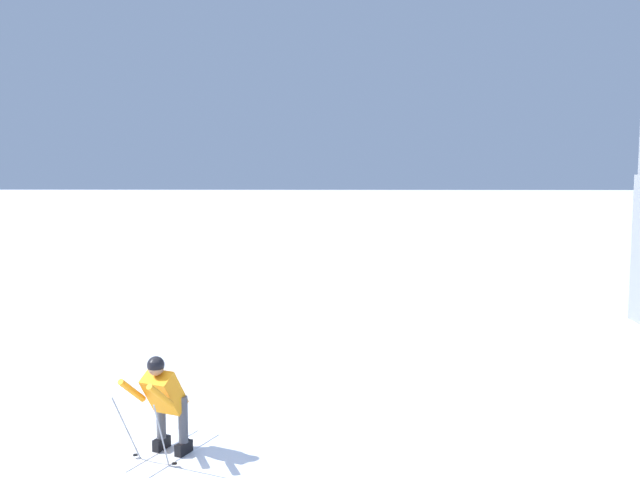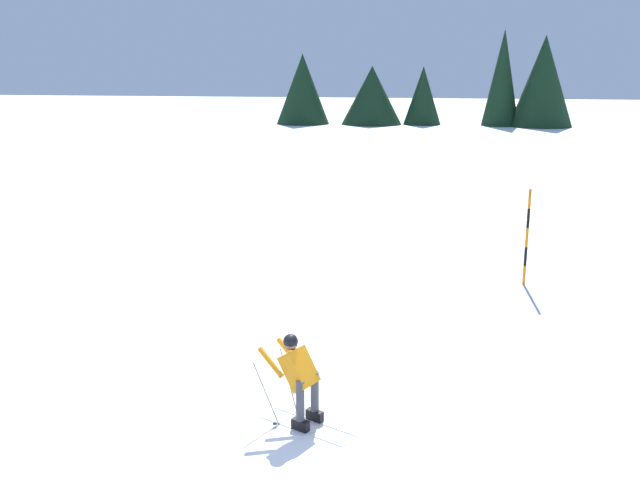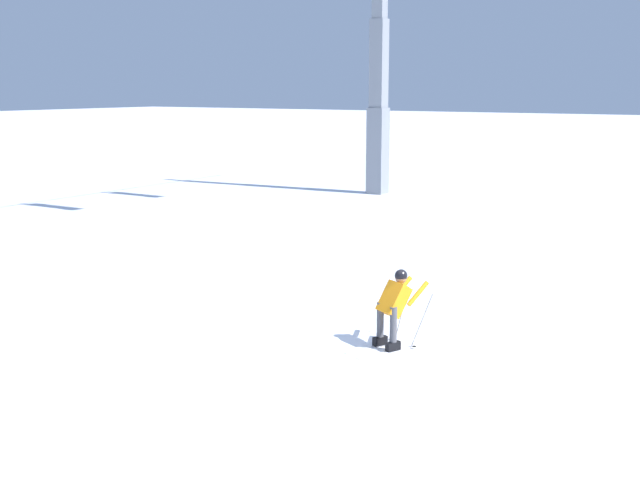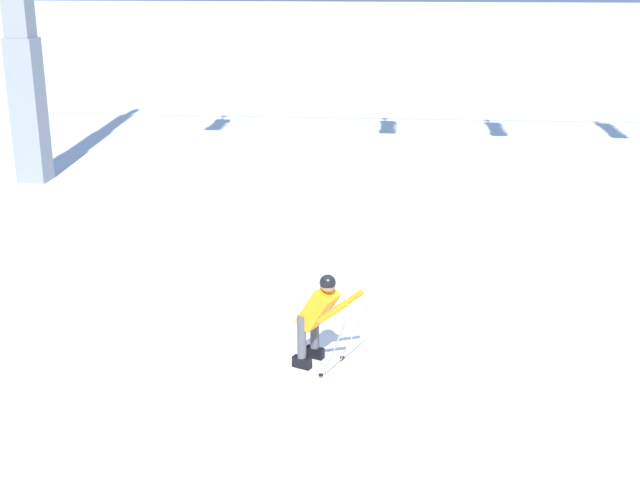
{
  "view_description": "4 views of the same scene",
  "coord_description": "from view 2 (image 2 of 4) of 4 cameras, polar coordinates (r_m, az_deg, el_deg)",
  "views": [
    {
      "loc": [
        8.69,
        2.59,
        3.86
      ],
      "look_at": [
        -1.18,
        2.35,
        2.86
      ],
      "focal_mm": 38.7,
      "sensor_mm": 36.0,
      "label": 1
    },
    {
      "loc": [
        -2.5,
        9.78,
        5.32
      ],
      "look_at": [
        -0.9,
        1.86,
        3.33
      ],
      "focal_mm": 38.88,
      "sensor_mm": 36.0,
      "label": 2
    },
    {
      "loc": [
        -12.87,
        -6.03,
        4.66
      ],
      "look_at": [
        -0.8,
        1.51,
        1.95
      ],
      "focal_mm": 45.21,
      "sensor_mm": 36.0,
      "label": 3
    },
    {
      "loc": [
        0.82,
        -10.8,
        5.52
      ],
      "look_at": [
        -0.26,
        0.63,
        1.8
      ],
      "focal_mm": 47.68,
      "sensor_mm": 36.0,
      "label": 4
    }
  ],
  "objects": [
    {
      "name": "trail_marker_pole",
      "position": [
        18.13,
        16.68,
        0.48
      ],
      "size": [
        0.07,
        0.28,
        2.47
      ],
      "color": "orange",
      "rests_on": "ground_plane"
    },
    {
      "name": "skier_carving_main",
      "position": [
        10.76,
        -1.77,
        -10.95
      ],
      "size": [
        1.68,
        1.17,
        1.56
      ],
      "color": "white",
      "rests_on": "ground_plane"
    },
    {
      "name": "tree_line_ridge",
      "position": [
        70.64,
        9.32,
        12.31
      ],
      "size": [
        29.04,
        6.82,
        9.21
      ],
      "color": "black",
      "rests_on": "ground_plane"
    },
    {
      "name": "ground_plane",
      "position": [
        11.41,
        -2.66,
        -14.0
      ],
      "size": [
        260.0,
        260.0,
        0.0
      ],
      "primitive_type": "plane",
      "color": "white"
    }
  ]
}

